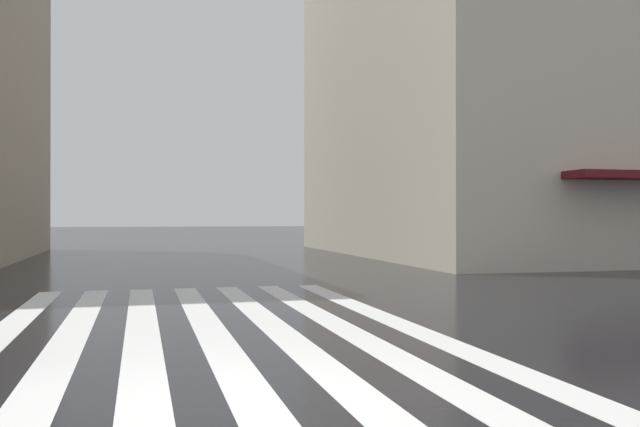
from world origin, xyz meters
TOP-DOWN VIEW (x-y plane):
  - ground_plane at (0.00, 0.00)m, footprint 220.00×220.00m
  - zebra_crossing at (4.00, 0.12)m, footprint 13.00×6.50m
  - haussmann_block_corner at (22.28, -19.74)m, footprint 20.77×23.62m

SIDE VIEW (x-z plane):
  - ground_plane at x=0.00m, z-range 0.00..0.00m
  - zebra_crossing at x=4.00m, z-range 0.00..0.01m
  - haussmann_block_corner at x=22.28m, z-range -0.20..18.67m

